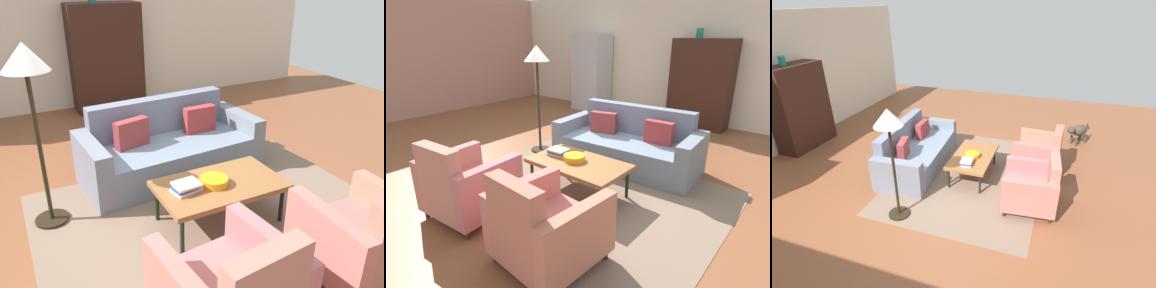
# 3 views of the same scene
# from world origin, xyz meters

# --- Properties ---
(ground_plane) EXTENTS (11.74, 11.74, 0.00)m
(ground_plane) POSITION_xyz_m (0.00, 0.00, 0.00)
(ground_plane) COLOR brown
(wall_back) EXTENTS (9.78, 0.12, 2.80)m
(wall_back) POSITION_xyz_m (0.00, 3.61, 1.40)
(wall_back) COLOR beige
(wall_back) RESTS_ON ground
(area_rug) EXTENTS (3.40, 2.60, 0.01)m
(area_rug) POSITION_xyz_m (0.51, -0.60, 0.00)
(area_rug) COLOR #7F6755
(area_rug) RESTS_ON ground
(couch) EXTENTS (2.16, 1.04, 0.86)m
(couch) POSITION_xyz_m (0.50, 0.54, 0.29)
(couch) COLOR slate
(couch) RESTS_ON ground
(coffee_table) EXTENTS (1.20, 0.70, 0.42)m
(coffee_table) POSITION_xyz_m (0.51, -0.65, 0.38)
(coffee_table) COLOR black
(coffee_table) RESTS_ON ground
(armchair_right) EXTENTS (0.85, 0.85, 0.88)m
(armchair_right) POSITION_xyz_m (1.10, -1.81, 0.34)
(armchair_right) COLOR black
(armchair_right) RESTS_ON ground
(fruit_bowl) EXTENTS (0.26, 0.26, 0.07)m
(fruit_bowl) POSITION_xyz_m (0.44, -0.65, 0.46)
(fruit_bowl) COLOR orange
(fruit_bowl) RESTS_ON coffee_table
(book_stack) EXTENTS (0.29, 0.22, 0.08)m
(book_stack) POSITION_xyz_m (0.16, -0.63, 0.46)
(book_stack) COLOR beige
(book_stack) RESTS_ON coffee_table
(cabinet) EXTENTS (1.20, 0.51, 1.80)m
(cabinet) POSITION_xyz_m (0.55, 3.26, 0.90)
(cabinet) COLOR #351B14
(cabinet) RESTS_ON ground
(floor_lamp) EXTENTS (0.40, 0.40, 1.72)m
(floor_lamp) POSITION_xyz_m (-0.95, 0.09, 1.44)
(floor_lamp) COLOR black
(floor_lamp) RESTS_ON ground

